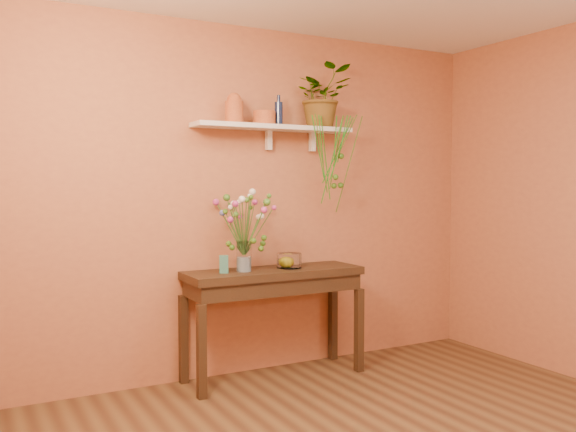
# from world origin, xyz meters

# --- Properties ---
(room) EXTENTS (4.04, 4.04, 2.70)m
(room) POSITION_xyz_m (0.00, 0.00, 1.35)
(room) COLOR brown
(room) RESTS_ON ground
(sideboard) EXTENTS (1.37, 0.44, 0.83)m
(sideboard) POSITION_xyz_m (-0.01, 1.76, 0.71)
(sideboard) COLOR #3C2919
(sideboard) RESTS_ON ground
(wall_shelf) EXTENTS (1.30, 0.24, 0.19)m
(wall_shelf) POSITION_xyz_m (0.06, 1.87, 1.92)
(wall_shelf) COLOR white
(wall_shelf) RESTS_ON room
(terracotta_jug) EXTENTS (0.17, 0.17, 0.22)m
(terracotta_jug) POSITION_xyz_m (-0.29, 1.85, 2.04)
(terracotta_jug) COLOR #BE6530
(terracotta_jug) RESTS_ON wall_shelf
(terracotta_pot) EXTENTS (0.19, 0.19, 0.10)m
(terracotta_pot) POSITION_xyz_m (-0.04, 1.86, 1.99)
(terracotta_pot) COLOR #BE6530
(terracotta_pot) RESTS_ON wall_shelf
(blue_bottle) EXTENTS (0.08, 0.08, 0.23)m
(blue_bottle) POSITION_xyz_m (0.09, 1.87, 2.03)
(blue_bottle) COLOR #131F41
(blue_bottle) RESTS_ON wall_shelf
(spider_plant) EXTENTS (0.51, 0.46, 0.50)m
(spider_plant) POSITION_xyz_m (0.48, 1.87, 2.19)
(spider_plant) COLOR #396819
(spider_plant) RESTS_ON wall_shelf
(plant_fronds) EXTENTS (0.41, 0.27, 0.77)m
(plant_fronds) POSITION_xyz_m (0.53, 1.72, 1.64)
(plant_fronds) COLOR #396819
(plant_fronds) RESTS_ON wall_shelf
(glass_vase) EXTENTS (0.11, 0.11, 0.23)m
(glass_vase) POSITION_xyz_m (-0.26, 1.75, 0.93)
(glass_vase) COLOR white
(glass_vase) RESTS_ON sideboard
(bouquet) EXTENTS (0.43, 0.50, 0.49)m
(bouquet) POSITION_xyz_m (-0.26, 1.74, 1.26)
(bouquet) COLOR #386B28
(bouquet) RESTS_ON glass_vase
(glass_bowl) EXTENTS (0.19, 0.19, 0.11)m
(glass_bowl) POSITION_xyz_m (0.12, 1.76, 0.89)
(glass_bowl) COLOR white
(glass_bowl) RESTS_ON sideboard
(lemon) EXTENTS (0.09, 0.09, 0.09)m
(lemon) POSITION_xyz_m (0.11, 1.77, 0.88)
(lemon) COLOR yellow
(lemon) RESTS_ON glass_bowl
(carton) EXTENTS (0.08, 0.07, 0.13)m
(carton) POSITION_xyz_m (-0.43, 1.75, 0.90)
(carton) COLOR #2D6083
(carton) RESTS_ON sideboard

